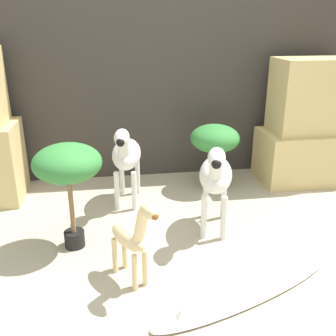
# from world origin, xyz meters

# --- Properties ---
(ground_plane) EXTENTS (14.00, 14.00, 0.00)m
(ground_plane) POSITION_xyz_m (0.00, 0.00, 0.00)
(ground_plane) COLOR #B2A88E
(wall_back) EXTENTS (6.40, 0.08, 2.20)m
(wall_back) POSITION_xyz_m (0.00, 1.74, 1.10)
(wall_back) COLOR #38332D
(wall_back) RESTS_ON ground_plane
(rock_pillar_right) EXTENTS (0.75, 0.47, 1.04)m
(rock_pillar_right) POSITION_xyz_m (1.36, 1.38, 0.47)
(rock_pillar_right) COLOR #D1B775
(rock_pillar_right) RESTS_ON ground_plane
(zebra_right) EXTENTS (0.31, 0.55, 0.64)m
(zebra_right) POSITION_xyz_m (0.37, 0.64, 0.39)
(zebra_right) COLOR silver
(zebra_right) RESTS_ON ground_plane
(zebra_left) EXTENTS (0.27, 0.55, 0.64)m
(zebra_left) POSITION_xyz_m (-0.18, 1.13, 0.39)
(zebra_left) COLOR silver
(zebra_left) RESTS_ON ground_plane
(giraffe_figurine) EXTENTS (0.27, 0.38, 0.52)m
(giraffe_figurine) POSITION_xyz_m (-0.20, 0.16, 0.28)
(giraffe_figurine) COLOR beige
(giraffe_figurine) RESTS_ON ground_plane
(potted_palm_front) EXTENTS (0.40, 0.40, 0.66)m
(potted_palm_front) POSITION_xyz_m (-0.53, 0.57, 0.53)
(potted_palm_front) COLOR black
(potted_palm_front) RESTS_ON ground_plane
(potted_palm_back) EXTENTS (0.40, 0.40, 0.54)m
(potted_palm_back) POSITION_xyz_m (0.55, 1.33, 0.40)
(potted_palm_back) COLOR black
(potted_palm_back) RESTS_ON ground_plane
(surfboard) EXTENTS (1.13, 0.63, 0.07)m
(surfboard) POSITION_xyz_m (0.36, -0.03, 0.01)
(surfboard) COLOR silver
(surfboard) RESTS_ON ground_plane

